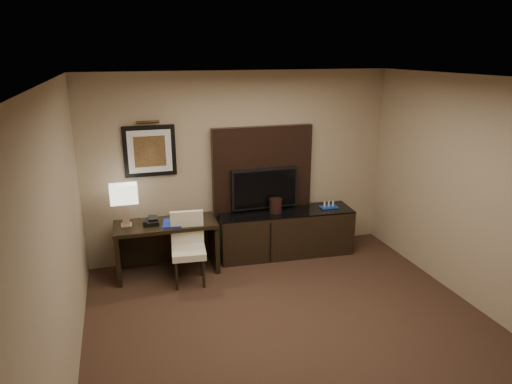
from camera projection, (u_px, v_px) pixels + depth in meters
name	position (u px, v px, depth m)	size (l,w,h in m)	color
floor	(305.00, 346.00, 4.78)	(4.50, 5.00, 0.01)	#342017
ceiling	(315.00, 81.00, 3.98)	(4.50, 5.00, 0.01)	silver
wall_back	(242.00, 165.00, 6.66)	(4.50, 0.01, 2.70)	tan
wall_left	(58.00, 254.00, 3.75)	(0.01, 5.00, 2.70)	tan
wall_right	(499.00, 203.00, 5.01)	(0.01, 5.00, 2.70)	tan
desk	(167.00, 248.00, 6.26)	(1.36, 0.58, 0.73)	black
credenza	(286.00, 232.00, 6.85)	(1.99, 0.55, 0.69)	black
tv_wall_panel	(262.00, 170.00, 6.72)	(1.50, 0.12, 1.30)	black
tv	(264.00, 188.00, 6.70)	(1.00, 0.08, 0.60)	black
artwork	(150.00, 151.00, 6.19)	(0.70, 0.04, 0.70)	black
picture_light	(148.00, 122.00, 6.04)	(0.04, 0.04, 0.30)	#433215
desk_chair	(189.00, 251.00, 5.95)	(0.43, 0.50, 0.90)	#EEE7C7
table_lamp	(125.00, 204.00, 5.97)	(0.38, 0.22, 0.61)	tan
desk_phone	(151.00, 221.00, 6.08)	(0.20, 0.18, 0.10)	black
blue_folder	(172.00, 223.00, 6.12)	(0.24, 0.33, 0.02)	#1A30AB
book	(175.00, 215.00, 6.12)	(0.17, 0.02, 0.23)	tan
ice_bucket	(276.00, 206.00, 6.66)	(0.19, 0.19, 0.21)	black
minibar_tray	(329.00, 205.00, 6.88)	(0.26, 0.16, 0.09)	#173999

